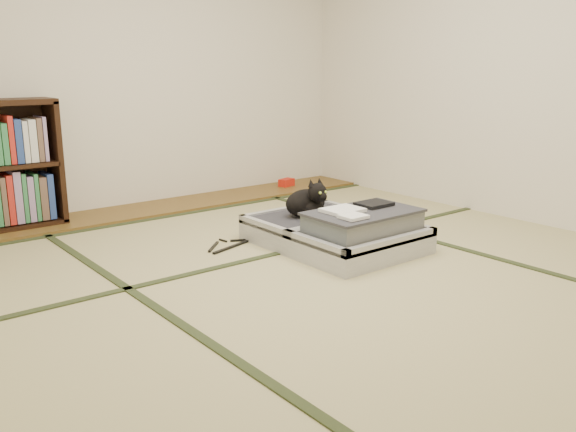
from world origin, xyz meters
TOP-DOWN VIEW (x-y plane):
  - floor at (0.00, 0.00)m, footprint 4.50×4.50m
  - wood_strip at (0.00, 2.00)m, footprint 4.00×0.50m
  - red_item at (1.37, 2.03)m, footprint 0.17×0.12m
  - room_shell at (0.00, 0.00)m, footprint 4.50×4.50m
  - tatami_borders at (0.00, 0.49)m, footprint 4.00×4.50m
  - suitcase at (0.40, 0.26)m, footprint 0.79×1.05m
  - cat at (0.39, 0.55)m, footprint 0.35×0.35m
  - cable_coil at (0.57, 0.58)m, footprint 0.11×0.11m
  - hanger at (-0.11, 0.73)m, footprint 0.44×0.26m

SIDE VIEW (x-z plane):
  - floor at x=0.00m, z-range 0.00..0.00m
  - tatami_borders at x=0.00m, z-range 0.00..0.01m
  - hanger at x=-0.11m, z-range 0.00..0.01m
  - wood_strip at x=0.00m, z-range 0.00..0.02m
  - red_item at x=1.37m, z-range 0.02..0.09m
  - suitcase at x=0.40m, z-range -0.05..0.27m
  - cable_coil at x=0.57m, z-range 0.15..0.18m
  - cat at x=0.39m, z-range 0.12..0.40m
  - room_shell at x=0.00m, z-range -0.79..3.71m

